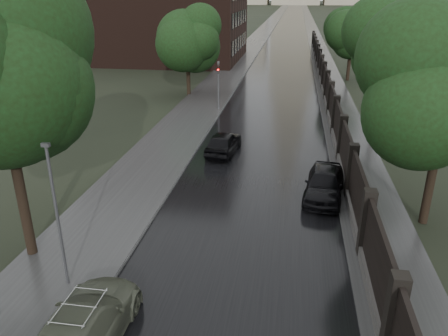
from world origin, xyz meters
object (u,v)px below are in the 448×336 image
lamp_post (57,217)px  car_right_near (324,183)px  hatchback_left (224,142)px  tree_left_near (0,85)px  volga_sedan (83,329)px  tree_right_a (445,110)px  tree_left_far (187,38)px  traffic_light (218,81)px  tree_right_b (382,58)px  tree_right_c (352,33)px

lamp_post → car_right_near: size_ratio=1.18×
hatchback_left → car_right_near: 7.77m
hatchback_left → tree_left_near: bearing=71.7°
volga_sedan → lamp_post: bearing=-54.9°
hatchback_left → tree_right_a: bearing=149.3°
tree_left_far → tree_right_a: tree_left_far is taller
tree_right_a → traffic_light: size_ratio=1.75×
tree_left_near → tree_right_a: tree_left_near is taller
hatchback_left → tree_left_far: bearing=-63.8°
tree_right_a → lamp_post: tree_right_a is taller
traffic_light → tree_right_b: bearing=-14.2°
tree_right_b → car_right_near: 13.51m
tree_right_b → tree_right_c: size_ratio=1.00×
tree_left_far → lamp_post: 28.73m
lamp_post → volga_sedan: 3.65m
lamp_post → hatchback_left: lamp_post is taller
tree_left_far → traffic_light: 6.84m
tree_left_far → hatchback_left: tree_left_far is taller
tree_right_a → tree_right_b: same height
tree_right_a → tree_right_b: (0.00, 14.00, 0.00)m
traffic_light → tree_right_c: bearing=51.8°
tree_left_far → car_right_near: 23.60m
lamp_post → hatchback_left: (3.09, 13.61, -1.99)m
tree_left_far → traffic_light: size_ratio=1.85×
volga_sedan → tree_right_a: bearing=-141.5°
tree_left_near → hatchback_left: 14.41m
traffic_light → car_right_near: (7.70, -15.16, -1.66)m
lamp_post → tree_left_far: bearing=95.2°
tree_left_far → car_right_near: size_ratio=1.71×
tree_left_far → volga_sedan: (4.40, -31.01, -4.51)m
tree_right_c → lamp_post: size_ratio=1.37×
tree_right_c → tree_left_far: bearing=-147.2°
tree_left_far → tree_right_c: bearing=32.8°
tree_left_near → tree_right_b: 24.31m
tree_right_a → tree_left_far: bearing=125.2°
tree_left_far → tree_right_c: 18.45m
tree_right_c → volga_sedan: (-11.10, -41.01, -4.22)m
tree_right_c → car_right_near: tree_right_c is taller
tree_right_c → lamp_post: 40.67m
tree_left_near → tree_left_far: (-0.40, 27.00, -1.18)m
tree_right_b → tree_left_far: bearing=152.7°
tree_right_b → traffic_light: bearing=165.8°
tree_left_near → car_right_near: size_ratio=2.12×
volga_sedan → hatchback_left: size_ratio=1.26×
tree_right_b → tree_right_c: same height
tree_right_c → hatchback_left: bearing=-111.5°
tree_left_far → tree_right_a: (15.50, -22.00, -0.29)m
tree_left_far → hatchback_left: size_ratio=1.85×
traffic_light → hatchback_left: bearing=-78.6°
traffic_light → hatchback_left: (1.99, -9.89, -1.72)m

